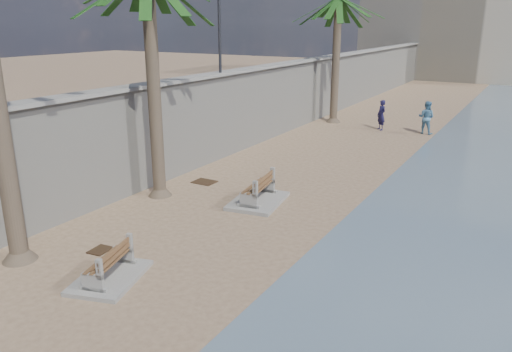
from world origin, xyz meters
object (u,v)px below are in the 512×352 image
at_px(bench_near, 109,266).
at_px(bench_far, 258,191).
at_px(person_a, 381,113).
at_px(person_b, 426,116).
at_px(palm_back, 339,0).

bearing_deg(bench_near, bench_far, 86.17).
bearing_deg(bench_near, person_a, 88.55).
bearing_deg(bench_near, person_b, 81.85).
xyz_separation_m(person_a, person_b, (2.30, 0.21, 0.02)).
bearing_deg(person_b, bench_far, 84.95).
height_order(bench_far, palm_back, palm_back).
bearing_deg(palm_back, person_a, -13.91).
xyz_separation_m(palm_back, person_b, (5.33, -0.54, -5.77)).
distance_m(bench_near, palm_back, 21.14).
height_order(palm_back, person_b, palm_back).
relative_size(person_a, person_b, 0.98).
relative_size(palm_back, person_a, 4.16).
bearing_deg(person_b, bench_near, 86.88).
bearing_deg(person_a, bench_near, -49.70).
bearing_deg(bench_far, person_b, 79.92).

